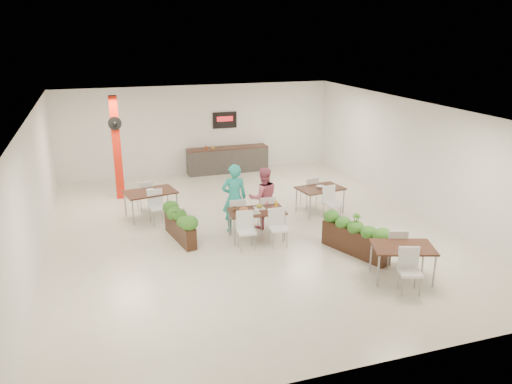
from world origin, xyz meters
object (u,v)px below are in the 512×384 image
Objects in this scene: main_table at (256,215)px; planter_right at (355,234)px; planter_left at (180,222)px; diner_man at (234,198)px; diner_woman at (263,198)px; service_counter at (228,159)px; side_table_a at (150,195)px; side_table_b at (320,191)px; red_column at (117,147)px; side_table_c at (403,252)px.

planter_right reaches higher than main_table.
planter_left is (-1.85, 0.50, -0.15)m from main_table.
diner_man is at bearing 135.51° from planter_right.
service_counter is at bearing -90.80° from diner_woman.
side_table_a is 4.83m from side_table_b.
main_table is (-0.93, -6.27, 0.14)m from service_counter.
red_column is at bearing 124.85° from main_table.
side_table_a is (-0.49, 1.91, 0.16)m from planter_left.
red_column is 4.25m from planter_left.
red_column is 1.87× the size of main_table.
planter_left is 0.92× the size of planter_right.
main_table reaches higher than planter_left.
red_column reaches higher than service_counter.
service_counter reaches higher than side_table_c.
service_counter is 6.40m from planter_left.
diner_man is 2.64m from side_table_a.
planter_left is at bearing 8.24° from diner_woman.
planter_right is at bearing -40.06° from main_table.
main_table is at bearing -98.42° from service_counter.
side_table_c is at bearing -40.73° from planter_left.
service_counter is at bearing 96.43° from side_table_b.
planter_left is at bearing -115.76° from service_counter.
planter_right is (4.99, -6.02, -1.14)m from red_column.
diner_woman is at bearing 135.24° from side_table_c.
diner_man is at bearing -177.17° from side_table_b.
side_table_c is (1.32, -9.30, 0.14)m from service_counter.
service_counter reaches higher than planter_left.
main_table is at bearing 62.38° from diner_woman.
service_counter is 1.80× the size of side_table_a.
diner_woman is 1.00× the size of side_table_b.
diner_woman reaches higher than side_table_c.
main_table and side_table_c have the same top height.
red_column is 1.76× the size of diner_man.
main_table is 3.36m from side_table_a.
side_table_a and side_table_c have the same top height.
side_table_a is at bearing 148.93° from side_table_c.
diner_man is 4.53m from side_table_c.
side_table_c is at bearing -60.64° from side_table_a.
red_column is at bearing -155.00° from service_counter.
planter_right is at bearing -82.85° from service_counter.
side_table_b is at bearing 9.92° from planter_left.
service_counter is 1.80× the size of side_table_c.
side_table_c reaches higher than planter_left.
diner_woman is 4.12m from side_table_c.
planter_right is (0.99, -7.89, 0.01)m from service_counter.
side_table_a is 1.00× the size of side_table_b.
red_column is 1.92× the size of side_table_c.
main_table is 1.02× the size of planter_left.
diner_woman is 1.00× the size of side_table_c.
diner_woman reaches higher than main_table.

